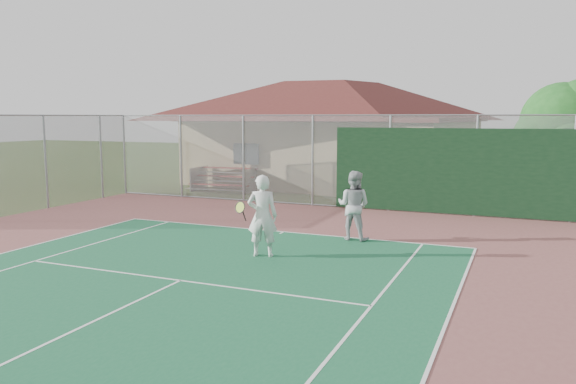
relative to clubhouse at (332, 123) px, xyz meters
The scene contains 7 objects.
back_fence 8.85m from the clubhouse, 56.80° to the right, with size 20.08×0.11×3.53m.
side_fence_left 13.94m from the clubhouse, 121.88° to the right, with size 0.08×9.00×3.50m.
clubhouse is the anchor object (origin of this frame).
bleachers 6.55m from the clubhouse, 127.76° to the right, with size 2.95×1.90×1.08m.
tree 11.65m from the clubhouse, 26.26° to the right, with size 3.41×3.23×4.76m.
player_white_front 15.82m from the clubhouse, 77.64° to the right, with size 1.06×0.77×2.03m.
player_grey_back 13.68m from the clubhouse, 68.82° to the right, with size 0.99×0.80×1.94m.
Camera 1 is at (6.56, -3.26, 3.44)m, focal length 35.00 mm.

